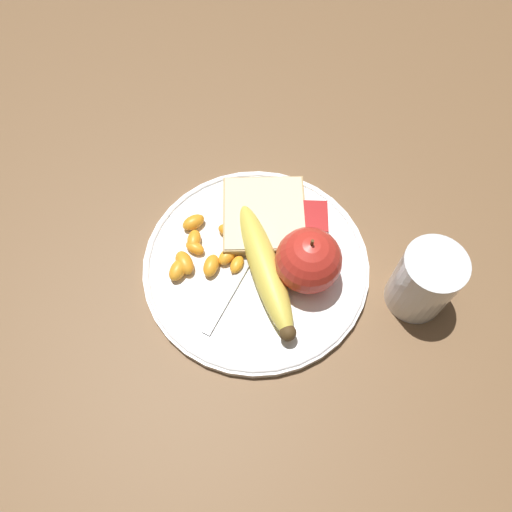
% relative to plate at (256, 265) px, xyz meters
% --- Properties ---
extents(ground_plane, '(3.00, 3.00, 0.00)m').
position_rel_plate_xyz_m(ground_plane, '(0.00, 0.00, -0.01)').
color(ground_plane, brown).
extents(plate, '(0.29, 0.29, 0.01)m').
position_rel_plate_xyz_m(plate, '(0.00, 0.00, 0.00)').
color(plate, white).
rests_on(plate, ground_plane).
extents(juice_glass, '(0.07, 0.07, 0.10)m').
position_rel_plate_xyz_m(juice_glass, '(0.04, 0.20, 0.04)').
color(juice_glass, silver).
rests_on(juice_glass, ground_plane).
extents(apple, '(0.08, 0.08, 0.09)m').
position_rel_plate_xyz_m(apple, '(0.01, 0.06, 0.04)').
color(apple, red).
rests_on(apple, plate).
extents(banana, '(0.19, 0.10, 0.04)m').
position_rel_plate_xyz_m(banana, '(0.02, 0.01, 0.02)').
color(banana, '#E0CC4C').
rests_on(banana, plate).
extents(bread_slice, '(0.12, 0.11, 0.02)m').
position_rel_plate_xyz_m(bread_slice, '(-0.06, 0.01, 0.02)').
color(bread_slice, tan).
rests_on(bread_slice, plate).
extents(fork, '(0.18, 0.10, 0.00)m').
position_rel_plate_xyz_m(fork, '(-0.01, -0.01, 0.01)').
color(fork, silver).
rests_on(fork, plate).
extents(jam_packet, '(0.05, 0.04, 0.02)m').
position_rel_plate_xyz_m(jam_packet, '(-0.06, 0.07, 0.01)').
color(jam_packet, white).
rests_on(jam_packet, plate).
extents(orange_segment_0, '(0.03, 0.04, 0.02)m').
position_rel_plate_xyz_m(orange_segment_0, '(-0.05, -0.08, 0.01)').
color(orange_segment_0, orange).
rests_on(orange_segment_0, plate).
extents(orange_segment_1, '(0.03, 0.03, 0.02)m').
position_rel_plate_xyz_m(orange_segment_1, '(0.01, -0.06, 0.01)').
color(orange_segment_1, orange).
rests_on(orange_segment_1, plate).
extents(orange_segment_2, '(0.03, 0.03, 0.01)m').
position_rel_plate_xyz_m(orange_segment_2, '(-0.02, -0.08, 0.01)').
color(orange_segment_2, orange).
rests_on(orange_segment_2, plate).
extents(orange_segment_3, '(0.03, 0.03, 0.02)m').
position_rel_plate_xyz_m(orange_segment_3, '(-0.01, -0.04, 0.01)').
color(orange_segment_3, orange).
rests_on(orange_segment_3, plate).
extents(orange_segment_4, '(0.03, 0.03, 0.02)m').
position_rel_plate_xyz_m(orange_segment_4, '(-0.04, -0.04, 0.01)').
color(orange_segment_4, orange).
rests_on(orange_segment_4, plate).
extents(orange_segment_5, '(0.04, 0.03, 0.02)m').
position_rel_plate_xyz_m(orange_segment_5, '(0.01, -0.09, 0.01)').
color(orange_segment_5, orange).
rests_on(orange_segment_5, plate).
extents(orange_segment_6, '(0.03, 0.02, 0.01)m').
position_rel_plate_xyz_m(orange_segment_6, '(0.01, -0.02, 0.01)').
color(orange_segment_6, orange).
rests_on(orange_segment_6, plate).
extents(orange_segment_7, '(0.03, 0.02, 0.02)m').
position_rel_plate_xyz_m(orange_segment_7, '(-0.03, -0.08, 0.01)').
color(orange_segment_7, orange).
rests_on(orange_segment_7, plate).
extents(orange_segment_8, '(0.04, 0.03, 0.02)m').
position_rel_plate_xyz_m(orange_segment_8, '(0.02, -0.10, 0.01)').
color(orange_segment_8, orange).
rests_on(orange_segment_8, plate).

